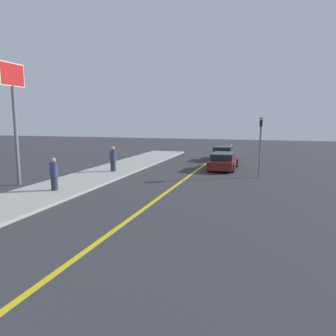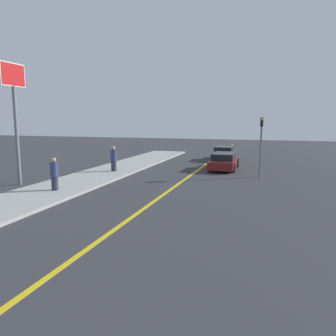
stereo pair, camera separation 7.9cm
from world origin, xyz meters
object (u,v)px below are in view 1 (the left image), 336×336
Objects in this scene: car_near_right_lane at (223,161)px; traffic_light at (260,141)px; roadside_sign at (13,96)px; pedestrian_near_curb at (54,174)px; car_ahead_center at (223,153)px; pedestrian_mid_group at (113,159)px.

traffic_light reaches higher than car_near_right_lane.
car_near_right_lane is at bearing 41.78° from roadside_sign.
car_ahead_center is at bearing 68.01° from pedestrian_near_curb.
car_ahead_center is 9.17m from traffic_light.
car_near_right_lane is 0.68× the size of roadside_sign.
pedestrian_mid_group is 7.35m from roadside_sign.
pedestrian_near_curb is (-6.43, -15.93, 0.35)m from car_ahead_center.
pedestrian_near_curb is at bearing -113.44° from car_ahead_center.
car_near_right_lane is 1.20× the size of traffic_light.
roadside_sign is at bearing -138.01° from car_near_right_lane.
roadside_sign is (-3.32, -5.22, 3.96)m from pedestrian_mid_group.
pedestrian_mid_group is at bearing 57.49° from roadside_sign.
roadside_sign reaches higher than car_ahead_center.
car_ahead_center reaches higher than car_near_right_lane.
traffic_light is at bearing -46.73° from car_near_right_lane.
car_ahead_center is at bearing 56.85° from roadside_sign.
car_near_right_lane is at bearing 133.06° from traffic_light.
roadside_sign is at bearing -124.60° from car_ahead_center.
car_near_right_lane is 1.04× the size of car_ahead_center.
car_ahead_center is at bearing 112.05° from traffic_light.
car_near_right_lane is 5.55m from car_ahead_center.
pedestrian_near_curb reaches higher than car_near_right_lane.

